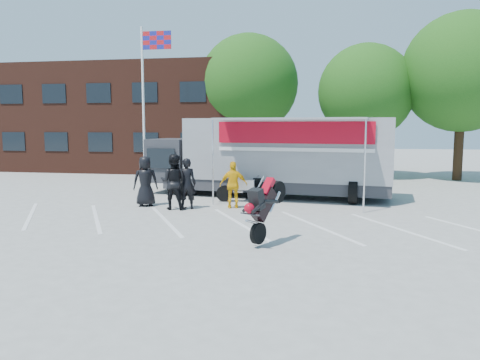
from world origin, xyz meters
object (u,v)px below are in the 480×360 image
(flagpole, at_px, (148,86))
(parked_motorcycle, at_px, (243,202))
(spectator_leather_a, at_px, (145,181))
(tree_right, at_px, (463,72))
(transporter_truck, at_px, (275,196))
(spectator_leather_b, at_px, (187,184))
(spectator_hivis, at_px, (233,185))
(tree_mid, at_px, (366,92))
(tree_left, at_px, (249,84))
(stunt_bike_rider, at_px, (272,242))
(spectator_leather_c, at_px, (173,182))

(flagpole, relative_size, parked_motorcycle, 3.65)
(spectator_leather_a, bearing_deg, tree_right, -162.16)
(transporter_truck, distance_m, spectator_leather_b, 4.66)
(spectator_hivis, bearing_deg, parked_motorcycle, -107.54)
(parked_motorcycle, height_order, spectator_hivis, spectator_hivis)
(tree_right, relative_size, parked_motorcycle, 4.16)
(tree_mid, relative_size, spectator_leather_a, 4.05)
(tree_left, distance_m, spectator_hivis, 13.32)
(tree_right, xyz_separation_m, transporter_truck, (-9.28, -7.79, -5.88))
(stunt_bike_rider, height_order, spectator_leather_b, spectator_leather_b)
(spectator_leather_b, bearing_deg, spectator_hivis, -174.68)
(tree_right, bearing_deg, stunt_bike_rider, -118.55)
(spectator_leather_a, xyz_separation_m, spectator_leather_c, (1.26, -0.47, 0.06))
(tree_right, xyz_separation_m, spectator_leather_b, (-12.14, -11.35, -4.95))
(parked_motorcycle, relative_size, spectator_leather_a, 1.16)
(spectator_leather_c, bearing_deg, flagpole, -62.10)
(flagpole, relative_size, transporter_truck, 0.77)
(transporter_truck, relative_size, spectator_leather_c, 5.21)
(tree_right, bearing_deg, transporter_truck, -140.01)
(spectator_hivis, bearing_deg, tree_mid, -128.78)
(spectator_leather_b, relative_size, spectator_leather_c, 0.93)
(tree_mid, xyz_separation_m, parked_motorcycle, (-5.39, -9.96, -4.94))
(flagpole, distance_m, tree_right, 16.88)
(tree_left, bearing_deg, flagpole, -125.28)
(tree_mid, relative_size, stunt_bike_rider, 4.22)
(tree_right, xyz_separation_m, parked_motorcycle, (-10.39, -9.46, -5.88))
(tree_right, bearing_deg, parked_motorcycle, -137.67)
(flagpole, xyz_separation_m, spectator_leather_c, (3.66, -7.00, -4.05))
(tree_mid, distance_m, transporter_truck, 10.56)
(spectator_leather_a, bearing_deg, spectator_leather_b, 148.69)
(tree_left, xyz_separation_m, transporter_truck, (2.72, -9.29, -5.57))
(spectator_leather_c, bearing_deg, tree_right, -137.25)
(transporter_truck, bearing_deg, spectator_leather_b, -121.43)
(tree_left, distance_m, transporter_truck, 11.16)
(tree_right, relative_size, spectator_leather_a, 4.81)
(flagpole, xyz_separation_m, spectator_leather_a, (2.40, -6.53, -4.11))
(parked_motorcycle, bearing_deg, tree_right, -50.81)
(tree_mid, xyz_separation_m, transporter_truck, (-4.28, -8.29, -4.94))
(transporter_truck, bearing_deg, parked_motorcycle, -116.12)
(spectator_leather_b, distance_m, spectator_leather_c, 0.48)
(transporter_truck, xyz_separation_m, spectator_leather_a, (-4.56, -3.25, 0.95))
(tree_right, bearing_deg, flagpole, -164.52)
(spectator_hivis, bearing_deg, spectator_leather_c, 3.82)
(stunt_bike_rider, bearing_deg, tree_right, 88.60)
(spectator_leather_b, bearing_deg, transporter_truck, -139.61)
(spectator_leather_b, relative_size, spectator_hivis, 1.08)
(parked_motorcycle, xyz_separation_m, spectator_leather_b, (-1.75, -1.89, 0.93))
(spectator_leather_c, bearing_deg, spectator_hivis, -162.88)
(spectator_leather_c, xyz_separation_m, spectator_hivis, (2.09, 0.63, -0.14))
(tree_mid, height_order, tree_right, tree_right)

